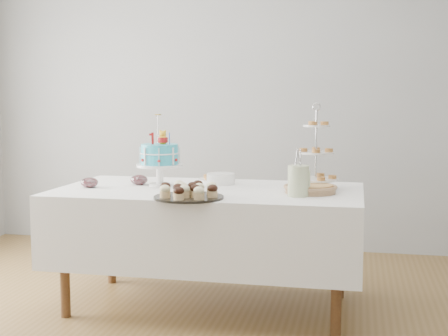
% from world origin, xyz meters
% --- Properties ---
extents(floor, '(5.00, 5.00, 0.00)m').
position_xyz_m(floor, '(0.00, 0.00, 0.00)').
color(floor, brown).
rests_on(floor, ground).
extents(walls, '(5.04, 4.04, 2.70)m').
position_xyz_m(walls, '(0.00, 0.00, 1.35)').
color(walls, '#929497').
rests_on(walls, floor).
extents(table, '(1.92, 1.02, 0.77)m').
position_xyz_m(table, '(0.00, 0.30, 0.54)').
color(table, white).
rests_on(table, floor).
extents(birthday_cake, '(0.31, 0.31, 0.47)m').
position_xyz_m(birthday_cake, '(-0.34, 0.36, 0.90)').
color(birthday_cake, white).
rests_on(birthday_cake, table).
extents(cupcake_tray, '(0.40, 0.40, 0.09)m').
position_xyz_m(cupcake_tray, '(-0.02, -0.10, 0.81)').
color(cupcake_tray, black).
rests_on(cupcake_tray, table).
extents(pie, '(0.32, 0.32, 0.05)m').
position_xyz_m(pie, '(0.64, 0.26, 0.80)').
color(pie, tan).
rests_on(pie, table).
extents(tiered_stand, '(0.28, 0.28, 0.54)m').
position_xyz_m(tiered_stand, '(0.66, 0.45, 1.00)').
color(tiered_stand, silver).
rests_on(tiered_stand, table).
extents(plate_stack, '(0.19, 0.19, 0.07)m').
position_xyz_m(plate_stack, '(0.03, 0.52, 0.81)').
color(plate_stack, white).
rests_on(plate_stack, table).
extents(pastry_plate, '(0.26, 0.26, 0.04)m').
position_xyz_m(pastry_plate, '(-0.04, 0.70, 0.79)').
color(pastry_plate, white).
rests_on(pastry_plate, table).
extents(jam_bowl_a, '(0.11, 0.11, 0.07)m').
position_xyz_m(jam_bowl_a, '(-0.76, 0.20, 0.80)').
color(jam_bowl_a, silver).
rests_on(jam_bowl_a, table).
extents(jam_bowl_b, '(0.11, 0.11, 0.07)m').
position_xyz_m(jam_bowl_b, '(-0.50, 0.39, 0.80)').
color(jam_bowl_b, silver).
rests_on(jam_bowl_b, table).
extents(utensil_pitcher, '(0.13, 0.12, 0.28)m').
position_xyz_m(utensil_pitcher, '(0.58, 0.12, 0.87)').
color(utensil_pitcher, beige).
rests_on(utensil_pitcher, table).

